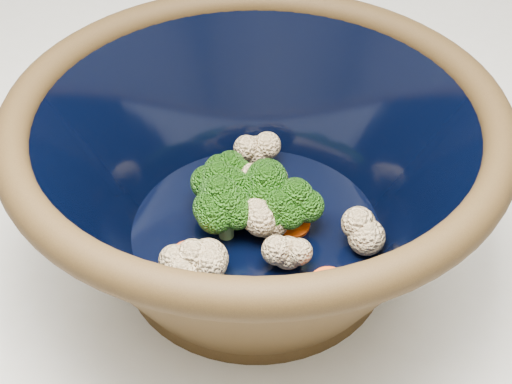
% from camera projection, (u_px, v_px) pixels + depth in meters
% --- Properties ---
extents(mixing_bowl, '(0.43, 0.43, 0.16)m').
position_uv_depth(mixing_bowl, '(256.00, 177.00, 0.56)').
color(mixing_bowl, black).
rests_on(mixing_bowl, counter).
extents(vegetable_pile, '(0.17, 0.19, 0.06)m').
position_uv_depth(vegetable_pile, '(250.00, 202.00, 0.58)').
color(vegetable_pile, '#608442').
rests_on(vegetable_pile, mixing_bowl).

